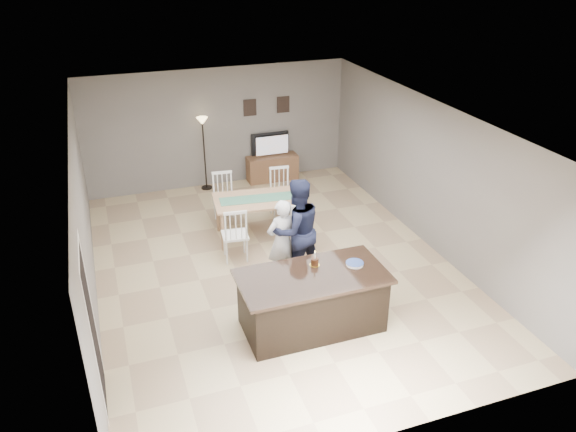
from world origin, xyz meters
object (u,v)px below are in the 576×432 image
object	(u,v)px
woman	(282,241)
plate_stack	(355,264)
man	(297,230)
kitchen_island	(312,301)
floor_lamp	(203,134)
tv_console	(272,168)
television	(271,144)
dining_table	(260,205)
birthday_cake	(315,262)

from	to	relation	value
woman	plate_stack	bearing A→B (deg)	107.33
man	kitchen_island	bearing A→B (deg)	71.38
kitchen_island	floor_lamp	distance (m)	5.67
kitchen_island	tv_console	size ratio (longest dim) A/B	1.79
television	woman	distance (m)	4.46
tv_console	plate_stack	distance (m)	5.58
man	dining_table	xyz separation A→B (m)	(-0.16, 1.61, -0.24)
plate_stack	kitchen_island	bearing A→B (deg)	-175.74
man	woman	bearing A→B (deg)	-7.88
man	floor_lamp	size ratio (longest dim) A/B	1.07
birthday_cake	tv_console	bearing A→B (deg)	78.62
kitchen_island	dining_table	distance (m)	2.97
television	woman	world-z (taller)	woman
dining_table	floor_lamp	distance (m)	2.75
plate_stack	floor_lamp	distance (m)	5.66
woman	man	bearing A→B (deg)	169.33
kitchen_island	plate_stack	world-z (taller)	plate_stack
television	birthday_cake	bearing A→B (deg)	78.77
television	kitchen_island	bearing A→B (deg)	77.99
tv_console	plate_stack	size ratio (longest dim) A/B	4.56
kitchen_island	floor_lamp	size ratio (longest dim) A/B	1.27
man	birthday_cake	bearing A→B (deg)	75.53
tv_console	woman	xyz separation A→B (m)	(-1.20, -4.22, 0.44)
kitchen_island	woman	world-z (taller)	woman
birthday_cake	floor_lamp	distance (m)	5.38
kitchen_island	dining_table	bearing A→B (deg)	88.08
plate_stack	dining_table	size ratio (longest dim) A/B	0.13
kitchen_island	man	distance (m)	1.45
television	dining_table	size ratio (longest dim) A/B	0.44
tv_console	floor_lamp	bearing A→B (deg)	179.28
man	plate_stack	world-z (taller)	man
kitchen_island	plate_stack	distance (m)	0.83
kitchen_island	woman	xyz separation A→B (m)	(-0.00, 1.35, 0.29)
floor_lamp	man	bearing A→B (deg)	-81.25
woman	dining_table	bearing A→B (deg)	-104.36
kitchen_island	dining_table	world-z (taller)	dining_table
man	floor_lamp	xyz separation A→B (m)	(-0.65, 4.24, 0.41)
dining_table	birthday_cake	bearing A→B (deg)	-82.97
floor_lamp	tv_console	bearing A→B (deg)	-0.72
man	floor_lamp	distance (m)	4.31
kitchen_island	floor_lamp	bearing A→B (deg)	94.06
tv_console	dining_table	bearing A→B (deg)	-112.89
television	floor_lamp	bearing A→B (deg)	1.79
television	floor_lamp	world-z (taller)	floor_lamp
tv_console	birthday_cake	bearing A→B (deg)	-101.38
television	dining_table	xyz separation A→B (m)	(-1.10, -2.68, -0.20)
birthday_cake	man	bearing A→B (deg)	83.40
dining_table	woman	bearing A→B (deg)	-87.27
tv_console	birthday_cake	size ratio (longest dim) A/B	5.02
tv_console	dining_table	distance (m)	2.85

